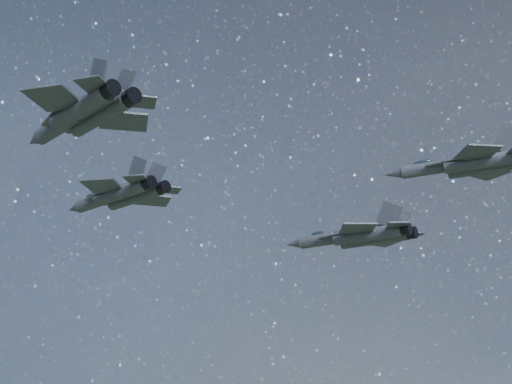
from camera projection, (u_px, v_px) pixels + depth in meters
The scene contains 4 objects.
jet_lead at pixel (121, 195), 88.39m from camera, with size 19.25×13.52×4.86m.
jet_left at pixel (360, 236), 95.17m from camera, with size 19.67×13.84×4.97m.
jet_right at pixel (83, 113), 62.99m from camera, with size 17.91×12.34×4.49m.
jet_slot at pixel (472, 164), 70.88m from camera, with size 15.64×10.78×3.93m.
Camera 1 is at (43.20, -59.42, 120.51)m, focal length 50.00 mm.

